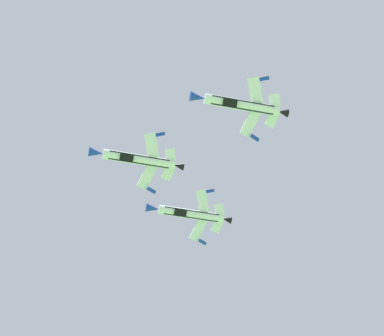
{
  "coord_description": "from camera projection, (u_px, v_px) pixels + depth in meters",
  "views": [
    {
      "loc": [
        5.31,
        -0.05,
        1.68
      ],
      "look_at": [
        1.73,
        95.48,
        90.9
      ],
      "focal_mm": 72.63,
      "sensor_mm": 36.0,
      "label": 1
    }
  ],
  "objects": [
    {
      "name": "fighter_jet_lead",
      "position": [
        137.0,
        159.0,
        128.07
      ],
      "size": [
        15.72,
        7.42,
        7.6
      ],
      "rotation": [
        0.0,
        0.84,
        1.84
      ],
      "color": "white"
    },
    {
      "name": "fighter_jet_left_wing",
      "position": [
        240.0,
        105.0,
        121.46
      ],
      "size": [
        15.72,
        7.59,
        7.41
      ],
      "rotation": [
        0.0,
        0.81,
        1.84
      ],
      "color": "white"
    },
    {
      "name": "fighter_jet_right_wing",
      "position": [
        190.0,
        214.0,
        141.3
      ],
      "size": [
        15.72,
        7.34,
        7.74
      ],
      "rotation": [
        0.0,
        0.86,
        1.84
      ],
      "color": "white"
    }
  ]
}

